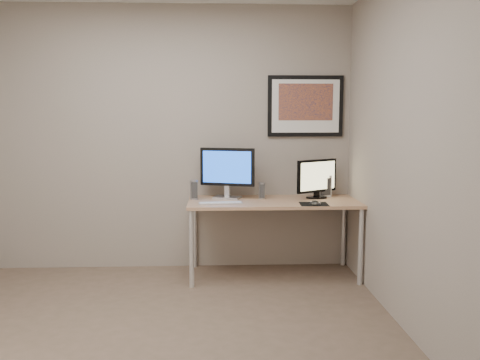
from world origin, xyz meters
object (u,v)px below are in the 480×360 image
Objects in this scene: monitor_large at (227,171)px; speaker_left at (194,190)px; speaker_right at (262,191)px; keyboard at (221,203)px; desk at (273,207)px; monitor_tv at (317,178)px; framed_art at (305,106)px; fan_unit at (323,186)px.

speaker_left is at bearing -154.18° from monitor_large.
speaker_right reaches higher than keyboard.
desk is 0.56m from monitor_large.
monitor_tv is 2.66× the size of speaker_right.
framed_art is 4.01× the size of speaker_left.
speaker_left is 0.87× the size of fan_unit.
monitor_tv is 1.19m from speaker_left.
speaker_left is (-1.10, -0.24, -0.80)m from framed_art.
monitor_large reaches higher than keyboard.
monitor_large reaches higher than speaker_right.
monitor_tv is at bearing -150.92° from fan_unit.
fan_unit is (0.51, 0.20, 0.17)m from desk.
keyboard is (-0.50, -0.16, 0.07)m from desk.
speaker_left is at bearing 173.02° from desk.
framed_art is at bearing 32.07° from monitor_large.
fan_unit is at bearing 21.04° from desk.
monitor_tv is at bearing 15.52° from monitor_large.
framed_art reaches higher than speaker_right.
keyboard is at bearing -145.05° from speaker_right.
framed_art reaches higher than speaker_left.
keyboard is 1.08m from fan_unit.
speaker_right is at bearing -11.18° from speaker_left.
monitor_large is (-0.78, -0.20, -0.62)m from framed_art.
monitor_tv reaches higher than speaker_left.
monitor_large is 1.32× the size of keyboard.
speaker_right is (-0.10, 0.10, 0.15)m from desk.
framed_art is 0.96m from speaker_right.
desk is at bearing 0.51° from monitor_large.
framed_art is at bearing 77.20° from monitor_tv.
desk is 3.78× the size of monitor_tv.
monitor_large is 0.38m from speaker_right.
monitor_tv reaches higher than desk.
speaker_left is at bearing 162.80° from fan_unit.
monitor_large is 0.96m from fan_unit.
monitor_large is 0.37m from speaker_left.
desk is at bearing 179.10° from fan_unit.
speaker_left is 1.17× the size of speaker_right.
monitor_large is 0.87m from monitor_tv.
fan_unit is at bearing -39.85° from framed_art.
framed_art is at bearing 0.71° from speaker_left.
monitor_large reaches higher than speaker_left.
desk is 3.07× the size of monitor_large.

